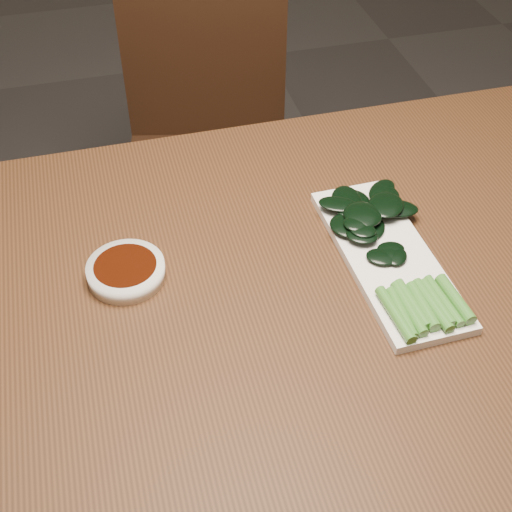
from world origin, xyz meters
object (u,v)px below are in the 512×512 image
(table, at_px, (271,317))
(gai_lan, at_px, (385,242))
(serving_plate, at_px, (388,258))
(chair_far, at_px, (207,143))
(sauce_bowl, at_px, (126,271))

(table, xyz_separation_m, gai_lan, (0.18, 0.02, 0.10))
(table, height_order, serving_plate, serving_plate)
(chair_far, bearing_deg, table, -80.93)
(serving_plate, distance_m, gai_lan, 0.02)
(serving_plate, bearing_deg, sauce_bowl, 170.25)
(gai_lan, bearing_deg, serving_plate, -87.49)
(table, distance_m, gai_lan, 0.20)
(table, height_order, sauce_bowl, sauce_bowl)
(gai_lan, bearing_deg, table, -174.42)
(table, distance_m, serving_plate, 0.19)
(table, bearing_deg, gai_lan, 5.58)
(table, bearing_deg, serving_plate, 0.25)
(sauce_bowl, xyz_separation_m, serving_plate, (0.37, -0.06, -0.01))
(chair_far, relative_size, sauce_bowl, 8.00)
(chair_far, bearing_deg, sauce_bowl, -97.29)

